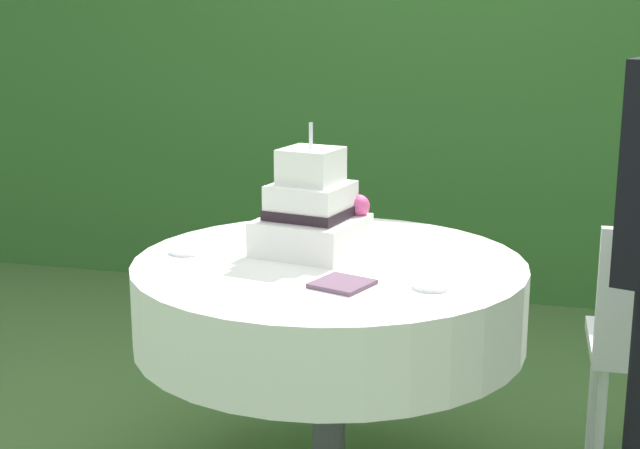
# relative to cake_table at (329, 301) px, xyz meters

# --- Properties ---
(foliage_hedge) EXTENTS (6.68, 0.56, 2.84)m
(foliage_hedge) POSITION_rel_cake_table_xyz_m (0.00, 2.40, 0.77)
(foliage_hedge) COLOR #336628
(foliage_hedge) RESTS_ON ground_plane
(cake_table) EXTENTS (1.18, 1.18, 0.77)m
(cake_table) POSITION_rel_cake_table_xyz_m (0.00, 0.00, 0.00)
(cake_table) COLOR #4C4C51
(cake_table) RESTS_ON ground_plane
(wedding_cake) EXTENTS (0.35, 0.35, 0.40)m
(wedding_cake) POSITION_rel_cake_table_xyz_m (-0.08, 0.09, 0.25)
(wedding_cake) COLOR white
(wedding_cake) RESTS_ON cake_table
(serving_plate_near) EXTENTS (0.10, 0.10, 0.01)m
(serving_plate_near) POSITION_rel_cake_table_xyz_m (0.34, -0.20, 0.13)
(serving_plate_near) COLOR white
(serving_plate_near) RESTS_ON cake_table
(serving_plate_far) EXTENTS (0.11, 0.11, 0.01)m
(serving_plate_far) POSITION_rel_cake_table_xyz_m (-0.45, -0.02, 0.13)
(serving_plate_far) COLOR white
(serving_plate_far) RESTS_ON cake_table
(napkin_stack) EXTENTS (0.18, 0.18, 0.01)m
(napkin_stack) POSITION_rel_cake_table_xyz_m (0.10, -0.24, 0.13)
(napkin_stack) COLOR #6B4C60
(napkin_stack) RESTS_ON cake_table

